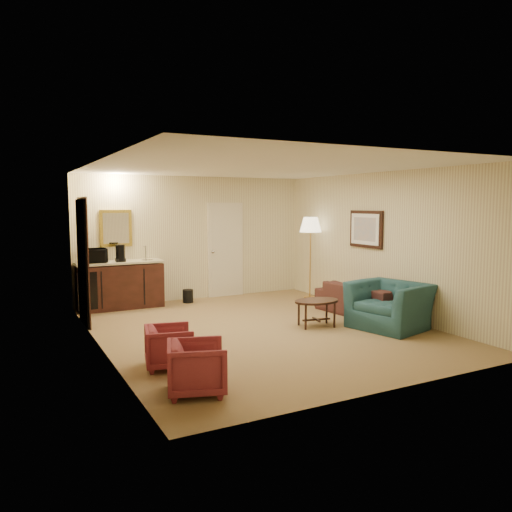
{
  "coord_description": "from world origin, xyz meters",
  "views": [
    {
      "loc": [
        -3.73,
        -6.99,
        2.03
      ],
      "look_at": [
        0.17,
        0.5,
        1.14
      ],
      "focal_mm": 35.0,
      "sensor_mm": 36.0,
      "label": 1
    }
  ],
  "objects_px": {
    "teal_armchair": "(390,298)",
    "rose_chair_far": "(197,365)",
    "wetbar_cabinet": "(120,285)",
    "rose_chair_near": "(169,345)",
    "sofa": "(366,295)",
    "floor_lamp": "(310,258)",
    "waste_bin": "(188,296)",
    "coffee_table": "(316,313)",
    "coffee_maker": "(120,253)",
    "microwave": "(93,254)"
  },
  "relations": [
    {
      "from": "microwave",
      "to": "coffee_maker",
      "type": "height_order",
      "value": "microwave"
    },
    {
      "from": "teal_armchair",
      "to": "rose_chair_near",
      "type": "height_order",
      "value": "teal_armchair"
    },
    {
      "from": "sofa",
      "to": "microwave",
      "type": "distance_m",
      "value": 5.13
    },
    {
      "from": "sofa",
      "to": "floor_lamp",
      "type": "relative_size",
      "value": 1.13
    },
    {
      "from": "microwave",
      "to": "coffee_table",
      "type": "bearing_deg",
      "value": -46.11
    },
    {
      "from": "teal_armchair",
      "to": "waste_bin",
      "type": "relative_size",
      "value": 4.27
    },
    {
      "from": "rose_chair_far",
      "to": "floor_lamp",
      "type": "distance_m",
      "value": 5.74
    },
    {
      "from": "teal_armchair",
      "to": "waste_bin",
      "type": "xyz_separation_m",
      "value": [
        -2.2,
        3.53,
        -0.37
      ]
    },
    {
      "from": "sofa",
      "to": "coffee_maker",
      "type": "relative_size",
      "value": 6.01
    },
    {
      "from": "rose_chair_near",
      "to": "microwave",
      "type": "bearing_deg",
      "value": 16.4
    },
    {
      "from": "rose_chair_near",
      "to": "floor_lamp",
      "type": "distance_m",
      "value": 5.13
    },
    {
      "from": "rose_chair_far",
      "to": "coffee_table",
      "type": "height_order",
      "value": "rose_chair_far"
    },
    {
      "from": "coffee_maker",
      "to": "rose_chair_far",
      "type": "bearing_deg",
      "value": -101.64
    },
    {
      "from": "microwave",
      "to": "floor_lamp",
      "type": "bearing_deg",
      "value": -12.61
    },
    {
      "from": "coffee_table",
      "to": "coffee_maker",
      "type": "xyz_separation_m",
      "value": [
        -2.55,
        2.91,
        0.86
      ]
    },
    {
      "from": "coffee_table",
      "to": "microwave",
      "type": "relative_size",
      "value": 1.59
    },
    {
      "from": "wetbar_cabinet",
      "to": "rose_chair_near",
      "type": "height_order",
      "value": "wetbar_cabinet"
    },
    {
      "from": "rose_chair_near",
      "to": "teal_armchair",
      "type": "bearing_deg",
      "value": -73.74
    },
    {
      "from": "rose_chair_far",
      "to": "microwave",
      "type": "relative_size",
      "value": 1.27
    },
    {
      "from": "rose_chair_far",
      "to": "coffee_table",
      "type": "distance_m",
      "value": 3.35
    },
    {
      "from": "wetbar_cabinet",
      "to": "rose_chair_far",
      "type": "distance_m",
      "value": 4.83
    },
    {
      "from": "coffee_table",
      "to": "floor_lamp",
      "type": "distance_m",
      "value": 2.59
    },
    {
      "from": "sofa",
      "to": "coffee_maker",
      "type": "distance_m",
      "value": 4.69
    },
    {
      "from": "teal_armchair",
      "to": "coffee_maker",
      "type": "relative_size",
      "value": 3.51
    },
    {
      "from": "coffee_table",
      "to": "microwave",
      "type": "bearing_deg",
      "value": 135.96
    },
    {
      "from": "wetbar_cabinet",
      "to": "teal_armchair",
      "type": "relative_size",
      "value": 1.42
    },
    {
      "from": "rose_chair_near",
      "to": "coffee_maker",
      "type": "distance_m",
      "value": 3.87
    },
    {
      "from": "sofa",
      "to": "coffee_maker",
      "type": "xyz_separation_m",
      "value": [
        -3.8,
        2.66,
        0.7
      ]
    },
    {
      "from": "rose_chair_far",
      "to": "waste_bin",
      "type": "xyz_separation_m",
      "value": [
        1.6,
        4.73,
        -0.18
      ]
    },
    {
      "from": "sofa",
      "to": "waste_bin",
      "type": "distance_m",
      "value": 3.62
    },
    {
      "from": "sofa",
      "to": "coffee_maker",
      "type": "bearing_deg",
      "value": 49.33
    },
    {
      "from": "sofa",
      "to": "coffee_table",
      "type": "bearing_deg",
      "value": 95.5
    },
    {
      "from": "sofa",
      "to": "floor_lamp",
      "type": "height_order",
      "value": "floor_lamp"
    },
    {
      "from": "coffee_table",
      "to": "floor_lamp",
      "type": "xyz_separation_m",
      "value": [
        1.3,
        2.14,
        0.65
      ]
    },
    {
      "from": "sofa",
      "to": "microwave",
      "type": "bearing_deg",
      "value": 52.16
    },
    {
      "from": "teal_armchair",
      "to": "rose_chair_far",
      "type": "bearing_deg",
      "value": -86.38
    },
    {
      "from": "rose_chair_near",
      "to": "coffee_table",
      "type": "bearing_deg",
      "value": -59.99
    },
    {
      "from": "wetbar_cabinet",
      "to": "microwave",
      "type": "height_order",
      "value": "microwave"
    },
    {
      "from": "rose_chair_near",
      "to": "coffee_table",
      "type": "distance_m",
      "value": 2.94
    },
    {
      "from": "coffee_maker",
      "to": "sofa",
      "type": "bearing_deg",
      "value": -43.6
    },
    {
      "from": "rose_chair_near",
      "to": "waste_bin",
      "type": "height_order",
      "value": "rose_chair_near"
    },
    {
      "from": "sofa",
      "to": "coffee_table",
      "type": "height_order",
      "value": "sofa"
    },
    {
      "from": "wetbar_cabinet",
      "to": "floor_lamp",
      "type": "bearing_deg",
      "value": -12.31
    },
    {
      "from": "rose_chair_near",
      "to": "coffee_table",
      "type": "height_order",
      "value": "rose_chair_near"
    },
    {
      "from": "wetbar_cabinet",
      "to": "rose_chair_far",
      "type": "xyz_separation_m",
      "value": [
        -0.25,
        -4.82,
        -0.15
      ]
    },
    {
      "from": "sofa",
      "to": "rose_chair_far",
      "type": "xyz_separation_m",
      "value": [
        -4.05,
        -2.09,
        -0.07
      ]
    },
    {
      "from": "wetbar_cabinet",
      "to": "microwave",
      "type": "bearing_deg",
      "value": -176.43
    },
    {
      "from": "wetbar_cabinet",
      "to": "rose_chair_near",
      "type": "distance_m",
      "value": 3.87
    },
    {
      "from": "wetbar_cabinet",
      "to": "floor_lamp",
      "type": "height_order",
      "value": "floor_lamp"
    },
    {
      "from": "waste_bin",
      "to": "coffee_table",
      "type": "bearing_deg",
      "value": -67.43
    }
  ]
}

